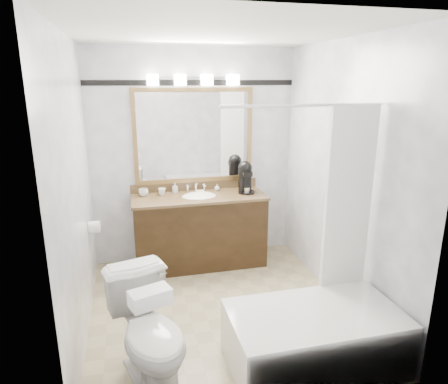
{
  "coord_description": "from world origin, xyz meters",
  "views": [
    {
      "loc": [
        -0.77,
        -3.32,
        2.13
      ],
      "look_at": [
        0.13,
        0.35,
        1.07
      ],
      "focal_mm": 32.0,
      "sensor_mm": 36.0,
      "label": 1
    }
  ],
  "objects": [
    {
      "name": "room",
      "position": [
        0.0,
        0.0,
        1.25
      ],
      "size": [
        2.42,
        2.62,
        2.52
      ],
      "color": "tan",
      "rests_on": "ground"
    },
    {
      "name": "vanity_light_bar",
      "position": [
        0.0,
        1.23,
        2.13
      ],
      "size": [
        1.02,
        0.14,
        0.12
      ],
      "color": "silver",
      "rests_on": "room"
    },
    {
      "name": "coffee_maker",
      "position": [
        0.56,
        1.05,
        1.04
      ],
      "size": [
        0.19,
        0.24,
        0.37
      ],
      "rotation": [
        0.0,
        0.0,
        -0.03
      ],
      "color": "black",
      "rests_on": "vanity"
    },
    {
      "name": "soap_bottle_a",
      "position": [
        -0.25,
        1.22,
        0.91
      ],
      "size": [
        0.06,
        0.06,
        0.12
      ],
      "primitive_type": "imported",
      "rotation": [
        0.0,
        0.0,
        0.24
      ],
      "color": "white",
      "rests_on": "vanity"
    },
    {
      "name": "toilet",
      "position": [
        -0.69,
        -0.82,
        0.41
      ],
      "size": [
        0.65,
        0.89,
        0.81
      ],
      "primitive_type": "imported",
      "rotation": [
        0.0,
        0.0,
        0.27
      ],
      "color": "white",
      "rests_on": "ground"
    },
    {
      "name": "tissue_box",
      "position": [
        -0.69,
        -1.12,
        0.86
      ],
      "size": [
        0.28,
        0.21,
        0.1
      ],
      "primitive_type": "cube",
      "rotation": [
        0.0,
        0.0,
        0.33
      ],
      "color": "white",
      "rests_on": "toilet"
    },
    {
      "name": "vanity",
      "position": [
        0.0,
        1.02,
        0.44
      ],
      "size": [
        1.53,
        0.58,
        0.97
      ],
      "color": "black",
      "rests_on": "ground"
    },
    {
      "name": "accent_stripe",
      "position": [
        0.0,
        1.29,
        2.1
      ],
      "size": [
        2.4,
        0.01,
        0.06
      ],
      "primitive_type": "cube",
      "color": "black",
      "rests_on": "room"
    },
    {
      "name": "cup_right",
      "position": [
        -0.41,
        1.14,
        0.89
      ],
      "size": [
        0.11,
        0.11,
        0.08
      ],
      "primitive_type": "imported",
      "rotation": [
        0.0,
        0.0,
        -0.35
      ],
      "color": "white",
      "rests_on": "vanity"
    },
    {
      "name": "soap_bottle_b",
      "position": [
        0.25,
        1.18,
        0.89
      ],
      "size": [
        0.08,
        0.08,
        0.08
      ],
      "primitive_type": "imported",
      "rotation": [
        0.0,
        0.0,
        0.31
      ],
      "color": "white",
      "rests_on": "vanity"
    },
    {
      "name": "soap_bar",
      "position": [
        0.03,
        1.13,
        0.86
      ],
      "size": [
        0.09,
        0.06,
        0.03
      ],
      "primitive_type": "cube",
      "rotation": [
        0.0,
        0.0,
        -0.07
      ],
      "color": "beige",
      "rests_on": "vanity"
    },
    {
      "name": "cup_left",
      "position": [
        -0.62,
        1.16,
        0.89
      ],
      "size": [
        0.12,
        0.12,
        0.08
      ],
      "primitive_type": "imported",
      "rotation": [
        0.0,
        0.0,
        -0.13
      ],
      "color": "white",
      "rests_on": "vanity"
    },
    {
      "name": "mirror",
      "position": [
        0.0,
        1.28,
        1.5
      ],
      "size": [
        1.4,
        0.04,
        1.1
      ],
      "color": "olive",
      "rests_on": "room"
    },
    {
      "name": "bathtub",
      "position": [
        0.55,
        -0.9,
        0.28
      ],
      "size": [
        1.3,
        0.75,
        1.96
      ],
      "color": "white",
      "rests_on": "ground"
    },
    {
      "name": "tp_roll",
      "position": [
        -1.14,
        0.66,
        0.7
      ],
      "size": [
        0.11,
        0.12,
        0.12
      ],
      "primitive_type": "cylinder",
      "rotation": [
        0.0,
        1.57,
        0.0
      ],
      "color": "white",
      "rests_on": "room"
    }
  ]
}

